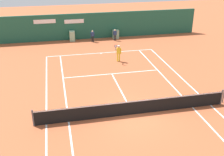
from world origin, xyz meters
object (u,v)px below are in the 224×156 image
Objects in this scene: tennis_ball_near_service_line at (163,69)px; player_on_baseline at (118,52)px; ball_kid_right_post at (93,35)px; ball_kid_left_post at (115,34)px; tennis_ball_mid_court at (156,58)px; tennis_ball_by_sideline at (98,76)px.

player_on_baseline is at bearing 140.25° from tennis_ball_near_service_line.
player_on_baseline is 1.35× the size of ball_kid_right_post.
ball_kid_left_post reaches higher than tennis_ball_mid_court.
player_on_baseline reaches higher than tennis_ball_by_sideline.
ball_kid_right_post is 10.38m from tennis_ball_near_service_line.
ball_kid_right_post is at bearing 127.88° from tennis_ball_mid_court.
ball_kid_right_post is at bearing 84.13° from tennis_ball_by_sideline.
ball_kid_right_post is 2.55m from ball_kid_left_post.
player_on_baseline reaches higher than tennis_ball_mid_court.
player_on_baseline is at bearing 51.42° from tennis_ball_by_sideline.
ball_kid_right_post reaches higher than tennis_ball_by_sideline.
tennis_ball_by_sideline is 5.68m from tennis_ball_near_service_line.
tennis_ball_mid_court is at bearing -162.07° from player_on_baseline.
ball_kid_right_post is 19.23× the size of tennis_ball_by_sideline.
ball_kid_left_post is at bearing -81.48° from player_on_baseline.
ball_kid_right_post is 19.23× the size of tennis_ball_mid_court.
player_on_baseline is 3.94m from tennis_ball_by_sideline.
tennis_ball_by_sideline and tennis_ball_near_service_line have the same top height.
tennis_ball_near_service_line is (-0.38, -2.70, 0.00)m from tennis_ball_mid_court.
tennis_ball_by_sideline is at bearing 69.87° from player_on_baseline.
tennis_ball_mid_court and tennis_ball_near_service_line have the same top height.
tennis_ball_near_service_line is (2.14, -9.22, -0.71)m from ball_kid_left_post.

